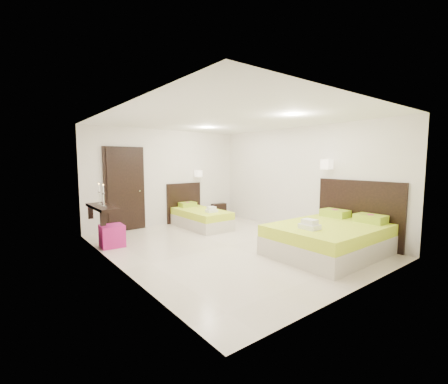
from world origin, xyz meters
TOP-DOWN VIEW (x-y plane):
  - floor at (0.00, 0.00)m, footprint 5.50×5.50m
  - bed_single at (0.52, 1.93)m, footprint 1.08×1.80m
  - bed_double at (1.24, -1.57)m, footprint 2.18×1.85m
  - nightstand at (1.73, 2.79)m, footprint 0.51×0.46m
  - ottoman at (-1.94, 1.45)m, footprint 0.48×0.48m
  - door at (-1.20, 2.70)m, footprint 1.02×0.15m
  - console_shelf at (-2.08, 1.60)m, footprint 0.35×1.20m

SIDE VIEW (x-z plane):
  - floor at x=0.00m, z-range 0.00..0.00m
  - nightstand at x=1.73m, z-range 0.00..0.44m
  - ottoman at x=-1.94m, z-range 0.00..0.45m
  - bed_single at x=0.52m, z-range -0.47..1.02m
  - bed_double at x=1.24m, z-range -0.58..1.22m
  - console_shelf at x=-2.08m, z-range 0.42..1.21m
  - door at x=-1.20m, z-range -0.02..2.12m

